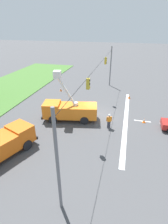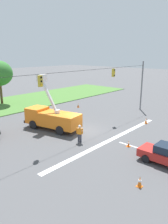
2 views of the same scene
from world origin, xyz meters
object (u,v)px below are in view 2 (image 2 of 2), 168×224
at_px(utility_truck_bucket_lift, 52,117).
at_px(traffic_cone_foreground_right, 146,121).
at_px(road_worker, 80,133).
at_px(traffic_cone_mid_left, 78,105).
at_px(traffic_cone_mid_right, 129,144).
at_px(sedan_red, 168,155).
at_px(traffic_cone_foreground_left, 140,182).

relative_size(utility_truck_bucket_lift, traffic_cone_foreground_right, 9.19).
distance_m(road_worker, traffic_cone_mid_left, 14.12).
xyz_separation_m(traffic_cone_mid_left, traffic_cone_mid_right, (-7.91, -13.76, -0.08)).
distance_m(sedan_red, traffic_cone_foreground_right, 10.21).
height_order(sedan_red, traffic_cone_mid_right, sedan_red).
relative_size(traffic_cone_foreground_left, traffic_cone_mid_right, 1.24).
xyz_separation_m(traffic_cone_foreground_right, traffic_cone_mid_left, (0.51, 11.82, -0.01)).
bearing_deg(sedan_red, traffic_cone_foreground_left, 177.47).
bearing_deg(road_worker, traffic_cone_foreground_left, -109.40).
bearing_deg(road_worker, traffic_cone_foreground_right, -12.08).
relative_size(utility_truck_bucket_lift, traffic_cone_mid_right, 11.49).
distance_m(utility_truck_bucket_lift, traffic_cone_mid_left, 10.61).
bearing_deg(utility_truck_bucket_lift, traffic_cone_mid_left, 26.82).
height_order(traffic_cone_foreground_left, traffic_cone_foreground_right, traffic_cone_foreground_right).
bearing_deg(utility_truck_bucket_lift, traffic_cone_foreground_left, -105.34).
bearing_deg(sedan_red, traffic_cone_mid_left, 63.49).
relative_size(road_worker, traffic_cone_mid_left, 2.39).
relative_size(utility_truck_bucket_lift, sedan_red, 1.60).
relative_size(road_worker, traffic_cone_mid_right, 2.95).
bearing_deg(traffic_cone_mid_left, road_worker, -136.25).
height_order(utility_truck_bucket_lift, sedan_red, utility_truck_bucket_lift).
xyz_separation_m(utility_truck_bucket_lift, traffic_cone_foreground_right, (8.91, -7.06, -1.01)).
xyz_separation_m(traffic_cone_foreground_left, traffic_cone_mid_left, (12.93, 17.53, -0.00)).
xyz_separation_m(utility_truck_bucket_lift, traffic_cone_foreground_left, (-3.50, -12.76, -1.01)).
distance_m(traffic_cone_mid_left, traffic_cone_mid_right, 15.87).
height_order(road_worker, traffic_cone_mid_left, road_worker).
height_order(sedan_red, traffic_cone_foreground_left, sedan_red).
relative_size(traffic_cone_foreground_left, traffic_cone_foreground_right, 0.99).
bearing_deg(utility_truck_bucket_lift, sedan_red, -87.40).
bearing_deg(sedan_red, traffic_cone_mid_right, 76.76).
bearing_deg(utility_truck_bucket_lift, road_worker, -98.70).
xyz_separation_m(road_worker, traffic_cone_mid_right, (2.28, -4.00, -0.72)).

